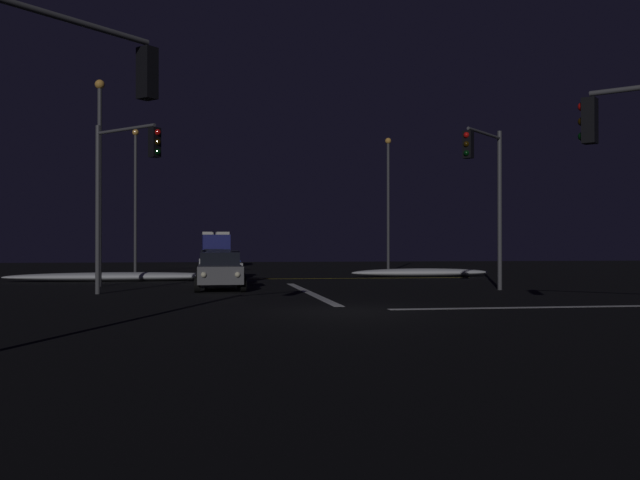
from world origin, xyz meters
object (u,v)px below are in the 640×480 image
sedan_black (219,260)px  traffic_signal_sw (41,105)px  box_truck (216,247)px  sedan_white (213,262)px  streetlamp_right_far (388,195)px  sedan_blue (223,264)px  streetlamp_left_near (100,168)px  traffic_signal_ne (487,180)px  traffic_signal_nw (121,177)px  streetlamp_left_far (135,191)px  sedan_red (214,258)px  sedan_gray (220,271)px  sedan_silver (223,267)px

sedan_black → traffic_signal_sw: traffic_signal_sw is taller
box_truck → sedan_white: bearing=-91.1°
sedan_black → streetlamp_right_far: bearing=-16.3°
sedan_blue → streetlamp_left_near: bearing=-125.3°
traffic_signal_ne → traffic_signal_sw: traffic_signal_ne is taller
traffic_signal_nw → streetlamp_left_far: streetlamp_left_far is taller
sedan_white → sedan_blue: bearing=-84.4°
sedan_black → traffic_signal_ne: (10.32, -25.60, 3.70)m
sedan_red → streetlamp_left_far: 11.62m
sedan_gray → streetlamp_left_far: streetlamp_left_far is taller
sedan_white → sedan_red: bearing=89.4°
box_truck → sedan_silver: bearing=-90.0°
traffic_signal_nw → streetlamp_left_near: (-1.66, 6.16, 1.00)m
sedan_blue → sedan_black: (-0.10, 11.39, 0.00)m
traffic_signal_nw → streetlamp_right_far: bearing=54.3°
sedan_silver → sedan_red: bearing=90.6°
streetlamp_left_near → streetlamp_left_far: 16.00m
sedan_gray → traffic_signal_ne: bearing=-14.7°
sedan_red → streetlamp_left_far: (-5.32, -9.17, 4.76)m
sedan_black → box_truck: (-0.09, 12.61, 0.91)m
sedan_red → traffic_signal_nw: traffic_signal_nw is taller
box_truck → streetlamp_left_far: streetlamp_left_far is taller
traffic_signal_sw → streetlamp_right_far: (15.61, 36.11, 1.14)m
sedan_blue → sedan_black: bearing=90.5°
traffic_signal_ne → streetlamp_right_far: (1.62, 22.12, 0.98)m
sedan_white → sedan_black: same height
sedan_black → traffic_signal_nw: (-3.98, -25.64, 3.58)m
sedan_gray → traffic_signal_nw: size_ratio=0.67×
traffic_signal_nw → streetlamp_right_far: (15.91, 22.16, 1.10)m
streetlamp_left_near → sedan_blue: bearing=54.7°
sedan_red → streetlamp_right_far: bearing=-36.8°
streetlamp_right_far → streetlamp_left_near: bearing=-137.7°
sedan_red → streetlamp_left_far: bearing=-120.1°
sedan_white → traffic_signal_nw: size_ratio=0.67×
sedan_silver → streetlamp_left_near: 7.53m
sedan_gray → streetlamp_right_far: bearing=57.7°
traffic_signal_nw → sedan_blue: bearing=74.0°
traffic_signal_ne → streetlamp_right_far: size_ratio=0.69×
traffic_signal_nw → traffic_signal_sw: size_ratio=1.02×
streetlamp_right_far → sedan_silver: bearing=-131.0°
sedan_red → streetlamp_left_near: 26.13m
traffic_signal_sw → streetlamp_left_near: (-1.95, 20.11, 1.05)m
traffic_signal_sw → streetlamp_left_far: streetlamp_left_far is taller
sedan_blue → traffic_signal_ne: 17.89m
streetlamp_right_far → sedan_gray: bearing=-122.3°
sedan_black → box_truck: size_ratio=0.52×
sedan_white → sedan_black: (0.43, 5.97, 0.00)m
sedan_red → box_truck: 6.98m
sedan_blue → sedan_white: size_ratio=1.00×
sedan_silver → streetlamp_left_far: size_ratio=0.45×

